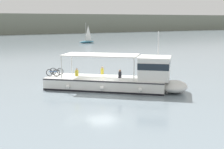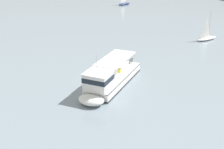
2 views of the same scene
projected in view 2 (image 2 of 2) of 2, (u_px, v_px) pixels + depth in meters
The scene contains 4 objects.
ground_plane at pixel (104, 81), 38.30m from camera, with size 400.00×400.00×0.00m, color gray.
ferry_main at pixel (109, 80), 36.05m from camera, with size 11.27×11.07×5.32m.
sailboat_off_stern at pixel (124, 3), 92.11m from camera, with size 3.28×4.94×5.40m.
sailboat_far_right at pixel (207, 37), 55.79m from camera, with size 2.38×4.99×5.40m.
Camera 2 is at (33.19, -11.21, 15.53)m, focal length 47.82 mm.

